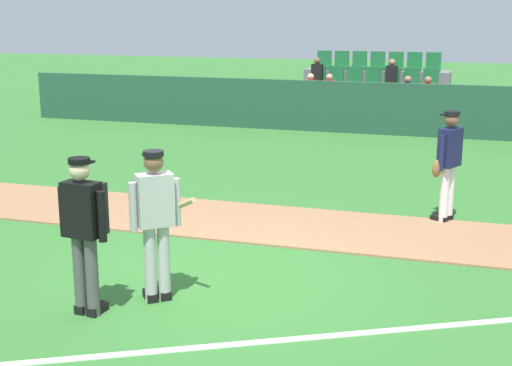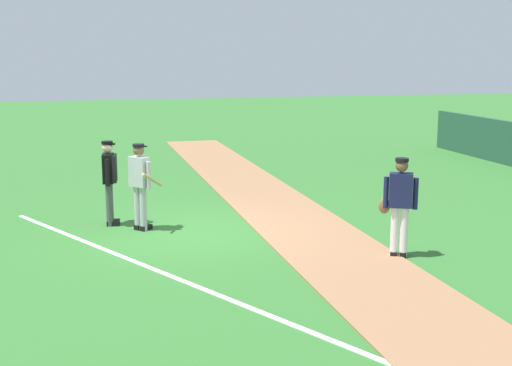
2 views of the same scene
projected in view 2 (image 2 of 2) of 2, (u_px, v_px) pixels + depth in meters
The scene contains 6 objects.
ground_plane at pixel (188, 232), 13.62m from camera, with size 80.00×80.00×0.00m, color #33702D.
infield_dirt_path at pixel (299, 224), 14.20m from camera, with size 28.00×2.03×0.03m, color #9E704C.
foul_line_chalk at pixel (186, 282), 10.65m from camera, with size 12.00×0.10×0.01m, color white.
batter_grey_jersey at pixel (140, 183), 13.62m from camera, with size 0.71×0.69×1.76m.
umpire_home_plate at pixel (110, 178), 14.02m from camera, with size 0.59×0.33×1.76m.
runner_navy_jersey at pixel (399, 204), 11.80m from camera, with size 0.45×0.60×1.76m.
Camera 2 is at (13.12, -1.99, 3.53)m, focal length 47.86 mm.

